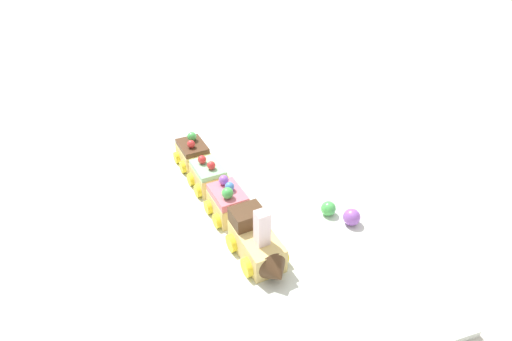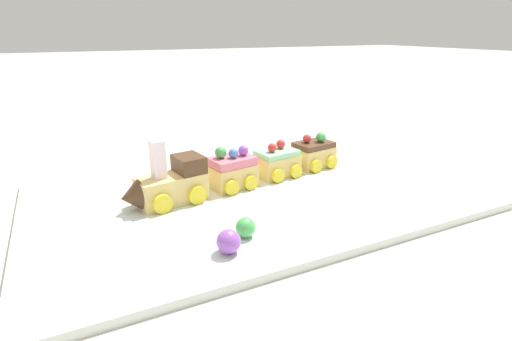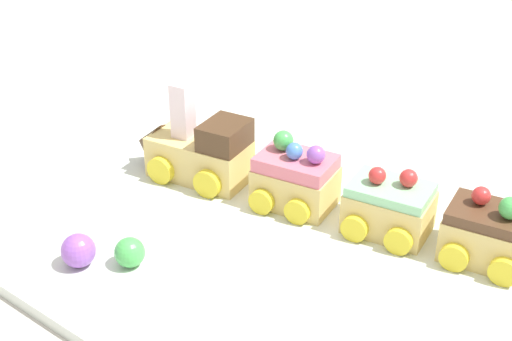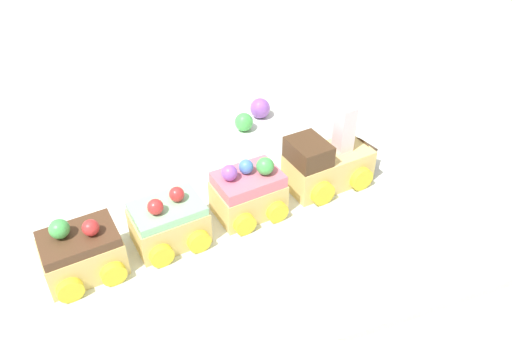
% 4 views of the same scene
% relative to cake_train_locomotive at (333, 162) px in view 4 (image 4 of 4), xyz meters
% --- Properties ---
extents(ground_plane, '(10.00, 10.00, 0.00)m').
position_rel_cake_train_locomotive_xyz_m(ground_plane, '(-0.14, 0.02, -0.04)').
color(ground_plane, beige).
extents(display_board, '(0.69, 0.44, 0.01)m').
position_rel_cake_train_locomotive_xyz_m(display_board, '(-0.14, 0.02, -0.03)').
color(display_board, silver).
rests_on(display_board, ground_plane).
extents(cake_train_locomotive, '(0.14, 0.08, 0.10)m').
position_rel_cake_train_locomotive_xyz_m(cake_train_locomotive, '(0.00, 0.00, 0.00)').
color(cake_train_locomotive, '#E5C675').
rests_on(cake_train_locomotive, display_board).
extents(cake_car_strawberry, '(0.08, 0.08, 0.07)m').
position_rel_cake_train_locomotive_xyz_m(cake_car_strawberry, '(-0.12, -0.02, -0.00)').
color(cake_car_strawberry, '#E5C675').
rests_on(cake_car_strawberry, display_board).
extents(cake_car_mint, '(0.08, 0.08, 0.06)m').
position_rel_cake_train_locomotive_xyz_m(cake_car_mint, '(-0.21, -0.03, -0.00)').
color(cake_car_mint, '#E5C675').
rests_on(cake_car_mint, display_board).
extents(cake_car_chocolate, '(0.08, 0.08, 0.07)m').
position_rel_cake_train_locomotive_xyz_m(cake_car_chocolate, '(-0.30, -0.05, -0.00)').
color(cake_car_chocolate, '#E5C675').
rests_on(cake_car_chocolate, display_board).
extents(gumball_purple, '(0.03, 0.03, 0.03)m').
position_rel_cake_train_locomotive_xyz_m(gumball_purple, '(-0.03, 0.18, -0.01)').
color(gumball_purple, '#9956C6').
rests_on(gumball_purple, display_board).
extents(gumball_green, '(0.03, 0.03, 0.03)m').
position_rel_cake_train_locomotive_xyz_m(gumball_green, '(-0.06, 0.15, -0.02)').
color(gumball_green, '#4CBC56').
rests_on(gumball_green, display_board).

